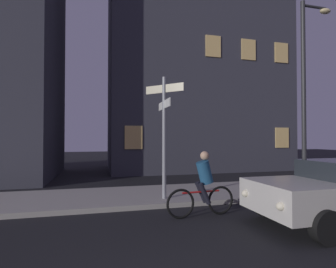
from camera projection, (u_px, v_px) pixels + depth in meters
sidewalk_kerb at (122, 197)px, 8.39m from camera, size 40.00×2.91×0.14m
signpost at (164, 127)px, 7.90m from camera, size 0.95×1.35×3.64m
street_lamp at (307, 79)px, 9.82m from camera, size 1.33×0.28×6.93m
cyclist at (203, 186)px, 6.52m from camera, size 1.82×0.36×1.61m
building_right_block at (194, 32)px, 17.74m from camera, size 11.09×6.22×18.31m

